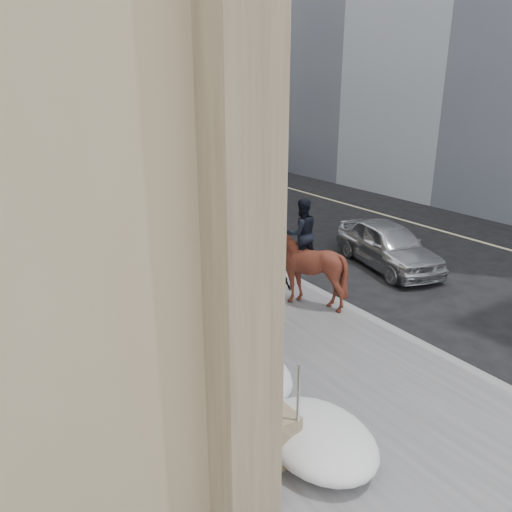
{
  "coord_description": "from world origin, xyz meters",
  "views": [
    {
      "loc": [
        -5.44,
        -6.58,
        5.34
      ],
      "look_at": [
        0.26,
        2.27,
        1.7
      ],
      "focal_mm": 35.0,
      "sensor_mm": 36.0,
      "label": 1
    }
  ],
  "objects_px": {
    "mounted_horse_right": "(304,262)",
    "pedestrian": "(275,293)",
    "mounted_horse_left": "(149,274)",
    "car_grey": "(246,162)",
    "car_silver": "(388,245)"
  },
  "relations": [
    {
      "from": "mounted_horse_left",
      "to": "pedestrian",
      "type": "relative_size",
      "value": 1.87
    },
    {
      "from": "mounted_horse_right",
      "to": "pedestrian",
      "type": "relative_size",
      "value": 1.65
    },
    {
      "from": "mounted_horse_left",
      "to": "pedestrian",
      "type": "bearing_deg",
      "value": 168.32
    },
    {
      "from": "mounted_horse_left",
      "to": "mounted_horse_right",
      "type": "relative_size",
      "value": 1.14
    },
    {
      "from": "mounted_horse_left",
      "to": "car_grey",
      "type": "relative_size",
      "value": 0.67
    },
    {
      "from": "pedestrian",
      "to": "car_grey",
      "type": "height_order",
      "value": "pedestrian"
    },
    {
      "from": "car_silver",
      "to": "car_grey",
      "type": "xyz_separation_m",
      "value": [
        5.53,
        17.24,
        -0.05
      ]
    },
    {
      "from": "pedestrian",
      "to": "car_silver",
      "type": "bearing_deg",
      "value": 10.77
    },
    {
      "from": "mounted_horse_left",
      "to": "car_silver",
      "type": "height_order",
      "value": "mounted_horse_left"
    },
    {
      "from": "mounted_horse_left",
      "to": "pedestrian",
      "type": "xyz_separation_m",
      "value": [
        2.27,
        -1.66,
        -0.39
      ]
    },
    {
      "from": "mounted_horse_right",
      "to": "pedestrian",
      "type": "bearing_deg",
      "value": 38.9
    },
    {
      "from": "mounted_horse_right",
      "to": "car_grey",
      "type": "relative_size",
      "value": 0.59
    },
    {
      "from": "car_silver",
      "to": "car_grey",
      "type": "relative_size",
      "value": 0.92
    },
    {
      "from": "mounted_horse_left",
      "to": "pedestrian",
      "type": "height_order",
      "value": "mounted_horse_left"
    },
    {
      "from": "mounted_horse_left",
      "to": "mounted_horse_right",
      "type": "xyz_separation_m",
      "value": [
        3.59,
        -1.02,
        -0.1
      ]
    }
  ]
}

